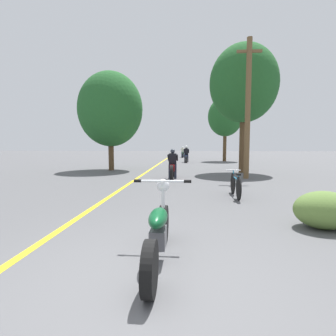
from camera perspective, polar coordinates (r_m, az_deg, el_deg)
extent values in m
plane|color=#515154|center=(3.20, -8.31, -24.13)|extent=(120.00, 120.00, 0.00)
cube|color=yellow|center=(15.57, -4.29, -0.60)|extent=(0.14, 48.00, 0.01)
cylinder|color=brown|center=(12.58, 16.98, 12.09)|extent=(0.24, 0.24, 6.26)
cube|color=brown|center=(13.14, 17.30, 23.11)|extent=(1.10, 0.10, 0.12)
cylinder|color=#513A23|center=(15.09, 15.88, 6.06)|extent=(0.32, 0.32, 3.70)
ellipsoid|color=#235B28|center=(15.45, 16.16, 17.32)|extent=(3.68, 3.31, 4.23)
cylinder|color=#513A23|center=(24.99, 12.24, 5.04)|extent=(0.32, 0.32, 3.13)
ellipsoid|color=#235B28|center=(25.12, 12.35, 10.90)|extent=(3.16, 2.85, 3.64)
cylinder|color=#513A23|center=(16.24, -12.28, 3.83)|extent=(0.32, 0.32, 2.44)
ellipsoid|color=#235B28|center=(16.38, -12.45, 12.39)|extent=(3.85, 3.47, 4.43)
ellipsoid|color=#5B7A38|center=(5.71, 30.91, -7.83)|extent=(1.10, 0.88, 0.70)
cylinder|color=black|center=(4.29, -0.96, -12.02)|extent=(0.12, 0.59, 0.59)
cylinder|color=black|center=(2.87, -3.98, -21.04)|extent=(0.12, 0.59, 0.59)
ellipsoid|color=#0C4723|center=(3.47, -2.16, -10.75)|extent=(0.24, 0.69, 0.22)
cube|color=#4C4C51|center=(3.55, -2.14, -14.88)|extent=(0.20, 0.36, 0.24)
cylinder|color=silver|center=(4.11, -1.08, -7.63)|extent=(0.06, 0.23, 0.73)
cylinder|color=silver|center=(3.96, -1.22, -2.87)|extent=(0.76, 0.04, 0.04)
cylinder|color=black|center=(4.01, -6.63, -2.79)|extent=(0.11, 0.05, 0.05)
cylinder|color=black|center=(3.94, 4.30, -2.92)|extent=(0.11, 0.05, 0.05)
sphere|color=silver|center=(4.06, -1.09, -3.81)|extent=(0.20, 0.20, 0.20)
cylinder|color=black|center=(12.65, 1.19, -0.39)|extent=(0.12, 0.68, 0.68)
cylinder|color=black|center=(11.27, 0.80, -1.07)|extent=(0.12, 0.68, 0.68)
cube|color=maroon|center=(11.94, 1.01, 0.15)|extent=(0.20, 0.89, 0.28)
cylinder|color=silver|center=(12.50, 1.17, 2.71)|extent=(0.50, 0.03, 0.03)
cylinder|color=#282D3D|center=(11.92, 0.37, -0.78)|extent=(0.11, 0.11, 0.66)
cylinder|color=#282D3D|center=(11.90, 1.62, -0.79)|extent=(0.11, 0.11, 0.66)
cube|color=black|center=(11.90, 1.01, 2.00)|extent=(0.34, 0.27, 0.52)
cylinder|color=black|center=(12.07, 0.10, 2.28)|extent=(0.08, 0.41, 0.32)
cylinder|color=black|center=(12.04, 2.00, 2.27)|extent=(0.08, 0.41, 0.32)
sphere|color=#2D333D|center=(11.92, 1.02, 3.69)|extent=(0.20, 0.20, 0.20)
cylinder|color=black|center=(23.75, 4.02, 2.10)|extent=(0.12, 0.60, 0.60)
cylinder|color=black|center=(22.28, 3.99, 1.90)|extent=(0.12, 0.60, 0.60)
cube|color=navy|center=(23.00, 4.01, 2.45)|extent=(0.20, 0.94, 0.28)
cylinder|color=silver|center=(23.62, 4.02, 3.66)|extent=(0.50, 0.03, 0.03)
cylinder|color=#38383D|center=(22.96, 3.68, 2.02)|extent=(0.11, 0.11, 0.62)
cylinder|color=#38383D|center=(22.96, 4.33, 2.02)|extent=(0.11, 0.11, 0.62)
cube|color=black|center=(22.97, 4.01, 3.54)|extent=(0.34, 0.28, 0.62)
cylinder|color=black|center=(23.13, 3.52, 3.70)|extent=(0.08, 0.49, 0.37)
cylinder|color=black|center=(23.12, 4.51, 3.70)|extent=(0.08, 0.49, 0.37)
sphere|color=white|center=(23.00, 4.02, 4.59)|extent=(0.24, 0.24, 0.24)
cylinder|color=black|center=(32.42, 3.25, 2.91)|extent=(0.12, 0.59, 0.59)
cylinder|color=black|center=(30.96, 3.20, 2.80)|extent=(0.12, 0.59, 0.59)
cube|color=#0C4723|center=(31.69, 3.23, 3.18)|extent=(0.20, 0.94, 0.28)
cylinder|color=silver|center=(32.31, 3.26, 4.04)|extent=(0.50, 0.03, 0.03)
cylinder|color=slate|center=(31.65, 2.99, 2.88)|extent=(0.11, 0.11, 0.61)
cylinder|color=slate|center=(31.64, 3.46, 2.87)|extent=(0.11, 0.11, 0.61)
cube|color=silver|center=(31.66, 3.23, 3.88)|extent=(0.34, 0.27, 0.52)
cylinder|color=silver|center=(31.82, 2.88, 3.98)|extent=(0.08, 0.41, 0.32)
cylinder|color=silver|center=(31.81, 3.60, 3.97)|extent=(0.08, 0.41, 0.32)
sphere|color=white|center=(31.69, 3.24, 4.54)|extent=(0.24, 0.24, 0.24)
cylinder|color=black|center=(8.53, 13.93, -3.30)|extent=(0.04, 0.66, 0.66)
cylinder|color=black|center=(7.59, 15.13, -4.36)|extent=(0.04, 0.66, 0.66)
cylinder|color=#197FB2|center=(8.03, 14.53, -2.17)|extent=(0.04, 0.77, 0.04)
cylinder|color=#197FB2|center=(7.64, 15.06, -2.80)|extent=(0.03, 0.03, 0.40)
cube|color=black|center=(7.62, 15.09, -1.32)|extent=(0.10, 0.20, 0.05)
cylinder|color=#197FB2|center=(8.45, 14.01, -1.91)|extent=(0.03, 0.03, 0.43)
cylinder|color=silver|center=(8.43, 14.05, -0.46)|extent=(0.44, 0.03, 0.03)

